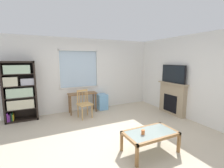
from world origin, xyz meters
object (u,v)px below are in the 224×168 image
at_px(wooden_chair, 84,104).
at_px(desk_under_window, 82,96).
at_px(coffee_table, 150,135).
at_px(bookshelf, 20,90).
at_px(sippy_cup, 143,132).
at_px(plastic_drawer_unit, 102,102).
at_px(fireplace, 172,98).
at_px(tv, 173,74).

bearing_deg(wooden_chair, desk_under_window, 80.84).
bearing_deg(wooden_chair, coffee_table, -74.55).
bearing_deg(desk_under_window, bookshelf, 176.81).
distance_m(desk_under_window, coffee_table, 3.03).
distance_m(desk_under_window, wooden_chair, 0.53).
xyz_separation_m(coffee_table, sippy_cup, (-0.19, -0.01, 0.10)).
relative_size(wooden_chair, plastic_drawer_unit, 1.56).
bearing_deg(fireplace, bookshelf, 160.98).
relative_size(desk_under_window, coffee_table, 0.93).
bearing_deg(tv, bookshelf, 160.91).
bearing_deg(bookshelf, sippy_cup, -53.26).
bearing_deg(fireplace, wooden_chair, 160.86).
bearing_deg(coffee_table, sippy_cup, -175.60).
relative_size(bookshelf, sippy_cup, 20.28).
bearing_deg(fireplace, sippy_cup, -147.57).
bearing_deg(sippy_cup, tv, 32.63).
bearing_deg(tv, plastic_drawer_unit, 141.75).
relative_size(plastic_drawer_unit, coffee_table, 0.54).
xyz_separation_m(bookshelf, coffee_table, (2.49, -3.07, -0.60)).
distance_m(plastic_drawer_unit, sippy_cup, 3.05).
distance_m(fireplace, coffee_table, 2.60).
relative_size(wooden_chair, tv, 0.94).
height_order(plastic_drawer_unit, fireplace, fireplace).
height_order(plastic_drawer_unit, coffee_table, plastic_drawer_unit).
distance_m(desk_under_window, fireplace, 3.12).
bearing_deg(sippy_cup, bookshelf, 126.74).
bearing_deg(tv, sippy_cup, -147.37).
height_order(coffee_table, sippy_cup, sippy_cup).
xyz_separation_m(wooden_chair, tv, (2.80, -0.98, 0.93)).
height_order(desk_under_window, plastic_drawer_unit, desk_under_window).
height_order(tv, sippy_cup, tv).
height_order(desk_under_window, sippy_cup, desk_under_window).
distance_m(plastic_drawer_unit, coffee_table, 3.02).
xyz_separation_m(desk_under_window, fireplace, (2.73, -1.49, -0.03)).
bearing_deg(bookshelf, fireplace, -19.02).
distance_m(bookshelf, wooden_chair, 1.99).
relative_size(bookshelf, coffee_table, 1.71).
bearing_deg(bookshelf, desk_under_window, -3.19).
bearing_deg(sippy_cup, fireplace, 32.43).
bearing_deg(bookshelf, coffee_table, -50.88).
distance_m(plastic_drawer_unit, fireplace, 2.52).
bearing_deg(tv, coffee_table, -145.33).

